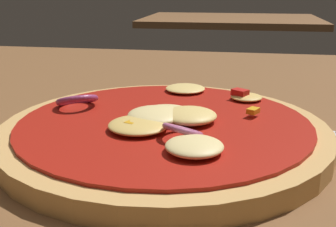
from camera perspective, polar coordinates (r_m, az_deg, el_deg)
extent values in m
cube|color=brown|center=(0.37, -5.60, -6.06)|extent=(1.40, 1.06, 0.03)
cylinder|color=tan|center=(0.37, -0.53, -2.61)|extent=(0.29, 0.29, 0.02)
cylinder|color=#A81C11|center=(0.37, -0.53, -1.15)|extent=(0.26, 0.26, 0.00)
ellipsoid|color=#E5BC60|center=(0.44, 10.78, 2.26)|extent=(0.03, 0.03, 0.01)
ellipsoid|color=#F4DB8E|center=(0.36, -1.72, -0.21)|extent=(0.05, 0.05, 0.01)
ellipsoid|color=#EFCC72|center=(0.47, 2.40, 3.48)|extent=(0.04, 0.04, 0.01)
ellipsoid|color=#E5BC60|center=(0.34, -4.12, -1.58)|extent=(0.05, 0.05, 0.01)
ellipsoid|color=#EFCC72|center=(0.36, 3.02, -0.27)|extent=(0.05, 0.05, 0.01)
ellipsoid|color=#F4DB8E|center=(0.37, -0.26, 0.08)|extent=(0.05, 0.05, 0.01)
ellipsoid|color=#F4DB8E|center=(0.30, 3.66, -4.52)|extent=(0.04, 0.04, 0.01)
torus|color=#93386B|center=(0.41, -12.44, 1.81)|extent=(0.06, 0.06, 0.02)
torus|color=#B25984|center=(0.33, 2.04, -2.31)|extent=(0.05, 0.05, 0.02)
cube|color=red|center=(0.44, 9.94, 2.89)|extent=(0.02, 0.02, 0.01)
cube|color=orange|center=(0.34, -4.97, -1.45)|extent=(0.01, 0.01, 0.00)
cube|color=orange|center=(0.38, 11.70, 0.38)|extent=(0.01, 0.01, 0.00)
cube|color=silver|center=(0.41, 20.80, -2.88)|extent=(0.02, 0.02, 0.00)
cube|color=silver|center=(0.42, 17.26, -2.06)|extent=(0.03, 0.01, 0.00)
cube|color=silver|center=(0.41, 17.17, -2.30)|extent=(0.03, 0.01, 0.00)
cube|color=silver|center=(0.41, 17.07, -2.55)|extent=(0.03, 0.01, 0.00)
cube|color=silver|center=(0.40, 16.98, -2.81)|extent=(0.03, 0.01, 0.00)
cube|color=brown|center=(1.78, 8.72, 12.61)|extent=(0.72, 0.52, 0.03)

